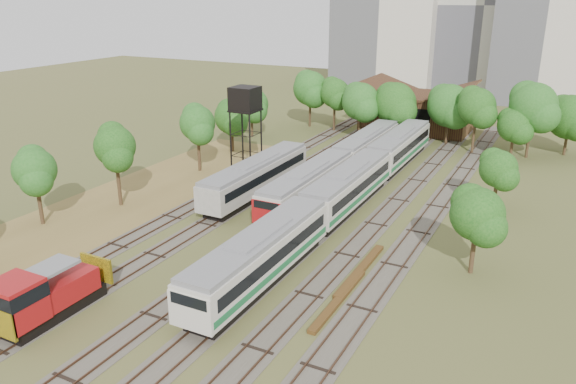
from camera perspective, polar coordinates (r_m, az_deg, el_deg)
The scene contains 16 objects.
ground at distance 40.88m, azimuth -7.57°, elevation -10.43°, with size 240.00×240.00×0.00m, color #475123.
dry_grass_patch at distance 57.15m, azimuth -17.97°, elevation -2.23°, with size 14.00×60.00×0.04m, color brown.
tracks at distance 61.31m, azimuth 5.22°, elevation 0.18°, with size 24.60×80.00×0.19m.
railcar_red_set at distance 64.26m, azimuth 5.36°, elevation 2.89°, with size 2.99×34.58×3.70m.
railcar_green_set at distance 55.91m, azimuth 6.13°, elevation 0.44°, with size 3.20×52.08×3.96m.
railcar_rear at distance 89.39m, azimuth 12.04°, elevation 7.27°, with size 2.91×16.08×3.59m.
shunter_locomotive at distance 40.10m, azimuth -23.88°, elevation -9.74°, with size 2.88×8.10×3.77m.
old_grey_coach at distance 59.30m, azimuth -3.22°, elevation 1.60°, with size 3.04×18.00×3.75m.
water_tower at distance 64.29m, azimuth -4.38°, elevation 9.18°, with size 3.01×3.01×10.41m.
rail_pile_near at distance 43.99m, azimuth 7.36°, elevation -7.88°, with size 0.63×9.47×0.32m, color #583A19.
rail_pile_far at distance 39.98m, azimuth 5.19°, elevation -10.82°, with size 0.57×9.17×0.30m, color #583A19.
maintenance_shed at distance 91.08m, azimuth 13.09°, elevation 8.07°, with size 16.45×11.55×7.58m.
tree_band_left at distance 64.11m, azimuth -13.50°, elevation 5.40°, with size 7.71×54.29×8.20m.
tree_band_far at distance 81.65m, azimuth 14.56°, elevation 8.71°, with size 42.79×10.06×9.75m.
tree_band_right at distance 60.78m, azimuth 20.85°, elevation 3.21°, with size 5.43×38.72×6.86m.
tower_centre at distance 130.10m, azimuth 19.96°, elevation 17.47°, with size 20.00×18.00×36.00m, color #BBB9AA.
Camera 1 is at (20.80, -28.72, 20.34)m, focal length 35.00 mm.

